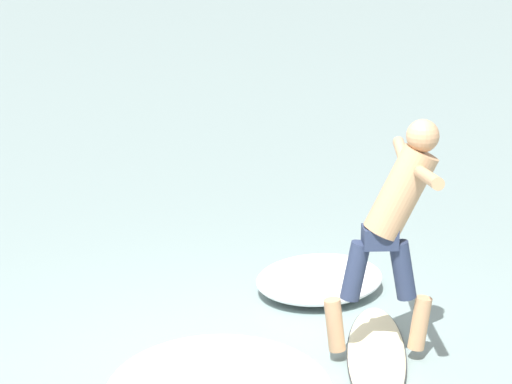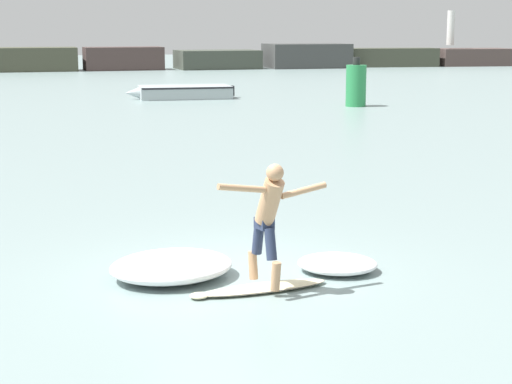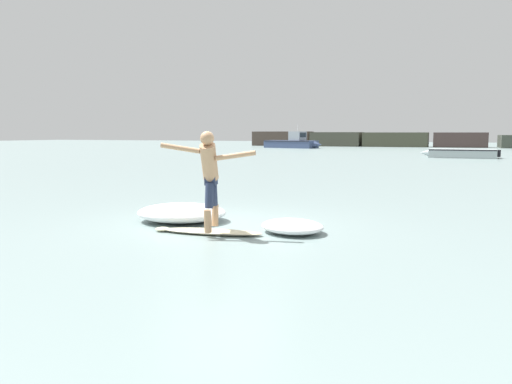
{
  "view_description": "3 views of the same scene",
  "coord_description": "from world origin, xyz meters",
  "px_view_note": "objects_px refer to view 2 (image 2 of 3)",
  "views": [
    {
      "loc": [
        -8.34,
        -1.85,
        3.84
      ],
      "look_at": [
        0.57,
        0.09,
        1.19
      ],
      "focal_mm": 85.0,
      "sensor_mm": 36.0,
      "label": 1
    },
    {
      "loc": [
        -2.76,
        -12.36,
        3.76
      ],
      "look_at": [
        0.53,
        0.71,
        1.13
      ],
      "focal_mm": 60.0,
      "sensor_mm": 36.0,
      "label": 2
    },
    {
      "loc": [
        4.45,
        -9.02,
        1.86
      ],
      "look_at": [
        0.71,
        0.08,
        0.7
      ],
      "focal_mm": 35.0,
      "sensor_mm": 36.0,
      "label": 3
    }
  ],
  "objects_px": {
    "fishing_boat_near_jetty": "(183,92)",
    "channel_marker_buoy": "(356,85)",
    "surfer": "(269,213)",
    "surfboard": "(262,288)"
  },
  "relations": [
    {
      "from": "fishing_boat_near_jetty",
      "to": "channel_marker_buoy",
      "type": "relative_size",
      "value": 2.49
    },
    {
      "from": "fishing_boat_near_jetty",
      "to": "channel_marker_buoy",
      "type": "height_order",
      "value": "channel_marker_buoy"
    },
    {
      "from": "surfer",
      "to": "surfboard",
      "type": "bearing_deg",
      "value": 120.92
    },
    {
      "from": "surfer",
      "to": "channel_marker_buoy",
      "type": "distance_m",
      "value": 29.0
    },
    {
      "from": "fishing_boat_near_jetty",
      "to": "channel_marker_buoy",
      "type": "xyz_separation_m",
      "value": [
        7.18,
        -6.38,
        0.64
      ]
    },
    {
      "from": "fishing_boat_near_jetty",
      "to": "surfboard",
      "type": "bearing_deg",
      "value": -97.41
    },
    {
      "from": "surfboard",
      "to": "surfer",
      "type": "height_order",
      "value": "surfer"
    },
    {
      "from": "surfboard",
      "to": "fishing_boat_near_jetty",
      "type": "height_order",
      "value": "fishing_boat_near_jetty"
    },
    {
      "from": "channel_marker_buoy",
      "to": "surfboard",
      "type": "bearing_deg",
      "value": -113.35
    },
    {
      "from": "surfboard",
      "to": "fishing_boat_near_jetty",
      "type": "distance_m",
      "value": 33.22
    }
  ]
}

